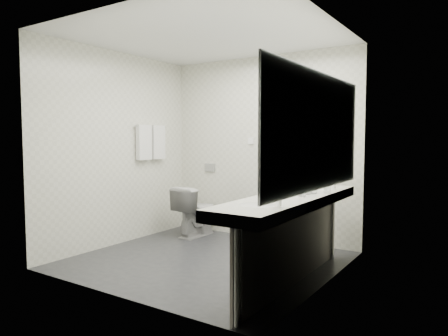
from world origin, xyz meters
The scene contains 32 objects.
floor centered at (0.00, 0.00, 0.00)m, with size 2.80×2.80×0.00m, color #27282D.
ceiling centered at (0.00, 0.00, 2.50)m, with size 2.80×2.80×0.00m, color white.
wall_back centered at (0.00, 1.30, 1.25)m, with size 2.80×2.80×0.00m, color silver.
wall_front centered at (0.00, -1.30, 1.25)m, with size 2.80×2.80×0.00m, color silver.
wall_left centered at (-1.40, 0.00, 1.25)m, with size 2.60×2.60×0.00m, color silver.
wall_right centered at (1.40, 0.00, 1.25)m, with size 2.60×2.60×0.00m, color silver.
vanity_counter centered at (1.12, -0.20, 0.80)m, with size 0.55×2.20×0.10m, color white.
vanity_panel centered at (1.15, -0.20, 0.38)m, with size 0.03×2.15×0.75m, color gray.
vanity_post_near centered at (1.18, -1.24, 0.38)m, with size 0.06×0.06×0.75m, color silver.
vanity_post_far centered at (1.18, 0.84, 0.38)m, with size 0.06×0.06×0.75m, color silver.
mirror centered at (1.39, -0.20, 1.45)m, with size 0.02×2.20×1.05m, color #B2BCC6.
basin_near centered at (1.12, -0.85, 0.83)m, with size 0.40×0.31×0.05m, color white.
basin_far centered at (1.12, 0.45, 0.83)m, with size 0.40×0.31×0.05m, color white.
faucet_near centered at (1.32, -0.85, 0.92)m, with size 0.04×0.04×0.15m, color silver.
faucet_far centered at (1.32, 0.45, 0.92)m, with size 0.04×0.04×0.15m, color silver.
soap_bottle_a centered at (1.21, -0.18, 0.90)m, with size 0.05×0.05×0.10m, color beige.
soap_bottle_b centered at (1.22, -0.01, 0.90)m, with size 0.08×0.08×0.11m, color beige.
soap_bottle_c centered at (1.26, -0.21, 0.91)m, with size 0.04×0.04×0.11m, color beige.
glass_left centered at (1.24, 0.08, 0.91)m, with size 0.07×0.07×0.12m, color silver.
glass_right centered at (1.35, 0.15, 0.91)m, with size 0.06×0.06×0.12m, color silver.
toilet centered at (-0.82, 0.90, 0.36)m, with size 0.40×0.70×0.71m, color white.
flush_plate centered at (-0.85, 1.29, 0.95)m, with size 0.18×0.02×0.12m, color #B2B5BA.
pedal_bin centered at (0.39, 1.02, 0.14)m, with size 0.20×0.20×0.28m, color #B2B5BA.
bin_lid centered at (0.39, 1.02, 0.29)m, with size 0.20×0.20×0.01m, color #B2B5BA.
towel_rail centered at (-1.35, 0.55, 1.55)m, with size 0.02×0.02×0.62m, color silver.
towel_near centered at (-1.34, 0.41, 1.33)m, with size 0.07×0.24×0.48m, color white.
towel_far centered at (-1.34, 0.69, 1.33)m, with size 0.07×0.24×0.48m, color white.
dryer_cradle centered at (0.25, 1.27, 1.50)m, with size 0.10×0.04×0.14m, color #99979D.
dryer_barrel centered at (0.25, 1.20, 1.53)m, with size 0.08×0.08×0.14m, color #99979D.
dryer_cord centered at (0.25, 1.26, 1.25)m, with size 0.02×0.02×0.35m, color black.
switch_plate_a centered at (-0.15, 1.29, 1.35)m, with size 0.09×0.02×0.09m, color white.
switch_plate_b centered at (0.55, 1.29, 1.35)m, with size 0.09×0.02×0.09m, color white.
Camera 1 is at (2.71, -3.74, 1.38)m, focal length 33.12 mm.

